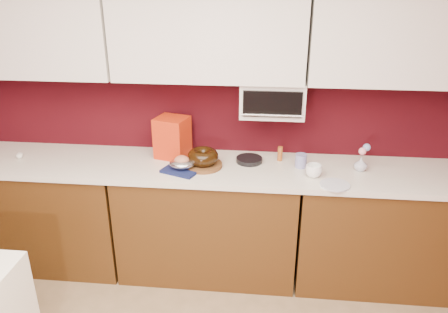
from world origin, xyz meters
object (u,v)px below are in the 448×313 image
coffee_mug (314,170)px  bundt_cake (203,157)px  foil_ham_nest (182,163)px  flower_vase (361,163)px  pandoro_box (172,137)px  toaster_oven (272,98)px  blue_jar (301,161)px

coffee_mug → bundt_cake: bearing=173.7°
foil_ham_nest → flower_vase: 1.26m
coffee_mug → pandoro_box: bearing=166.2°
toaster_oven → coffee_mug: toaster_oven is taller
coffee_mug → blue_jar: bearing=116.7°
pandoro_box → flower_vase: 1.38m
toaster_oven → flower_vase: bearing=-12.1°
foil_ham_nest → blue_jar: blue_jar is taller
pandoro_box → bundt_cake: bearing=-17.6°
foil_ham_nest → flower_vase: size_ratio=1.64×
bundt_cake → coffee_mug: bearing=-6.3°
foil_ham_nest → toaster_oven: bearing=23.6°
blue_jar → flower_vase: size_ratio=0.90×
toaster_oven → blue_jar: size_ratio=4.55×
toaster_oven → bundt_cake: toaster_oven is taller
foil_ham_nest → flower_vase: flower_vase is taller
foil_ham_nest → coffee_mug: (0.92, -0.01, -0.00)m
toaster_oven → coffee_mug: (0.30, -0.27, -0.42)m
blue_jar → coffee_mug: bearing=-63.3°
bundt_cake → flower_vase: (1.12, 0.05, -0.02)m
toaster_oven → flower_vase: (0.64, -0.14, -0.42)m
toaster_oven → coffee_mug: bearing=-42.4°
toaster_oven → pandoro_box: toaster_oven is taller
coffee_mug → blue_jar: (-0.08, 0.15, -0.00)m
bundt_cake → coffee_mug: (0.78, -0.09, -0.03)m
bundt_cake → blue_jar: 0.70m
pandoro_box → blue_jar: bearing=9.8°
toaster_oven → bundt_cake: 0.65m
bundt_cake → foil_ham_nest: (-0.14, -0.08, -0.02)m
foil_ham_nest → flower_vase: bearing=6.0°
pandoro_box → coffee_mug: size_ratio=2.86×
foil_ham_nest → blue_jar: (0.84, 0.15, -0.01)m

